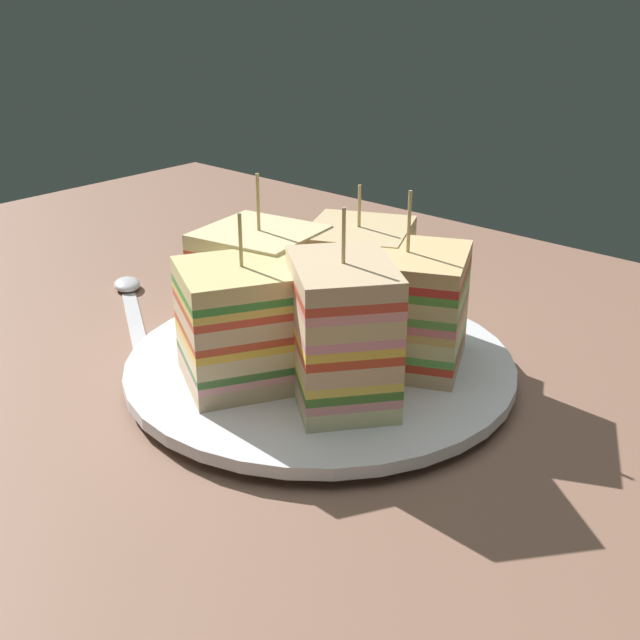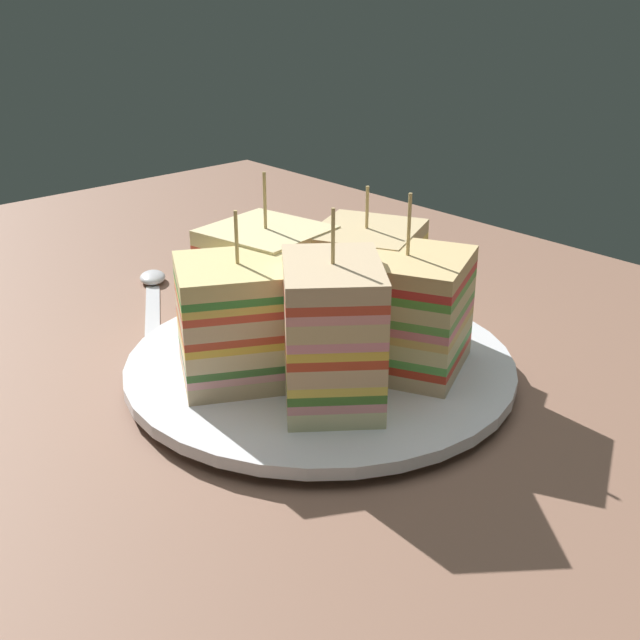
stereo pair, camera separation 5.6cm
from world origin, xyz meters
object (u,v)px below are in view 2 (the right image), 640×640
object	(u,v)px
plate	(320,366)
sandwich_wedge_4	(241,321)
sandwich_wedge_1	(404,311)
chip_pile	(330,346)
sandwich_wedge_2	(365,281)
sandwich_wedge_0	(332,334)
spoon	(153,287)
sandwich_wedge_3	(265,283)

from	to	relation	value
plate	sandwich_wedge_4	size ratio (longest dim) A/B	2.38
sandwich_wedge_1	chip_pile	size ratio (longest dim) A/B	1.73
sandwich_wedge_2	sandwich_wedge_4	world-z (taller)	sandwich_wedge_4
sandwich_wedge_0	sandwich_wedge_2	world-z (taller)	sandwich_wedge_0
chip_pile	spoon	distance (cm)	23.64
sandwich_wedge_3	sandwich_wedge_1	bearing A→B (deg)	10.27
sandwich_wedge_3	sandwich_wedge_4	size ratio (longest dim) A/B	1.07
sandwich_wedge_3	chip_pile	xyz separation A→B (cm)	(6.62, 0.50, -2.94)
sandwich_wedge_2	sandwich_wedge_3	distance (cm)	7.46
sandwich_wedge_0	sandwich_wedge_3	distance (cm)	11.04
sandwich_wedge_2	chip_pile	distance (cm)	6.49
sandwich_wedge_1	plate	bearing A→B (deg)	12.95
sandwich_wedge_2	chip_pile	xyz separation A→B (cm)	(2.09, -5.43, -2.88)
sandwich_wedge_1	sandwich_wedge_4	distance (cm)	11.10
sandwich_wedge_2	chip_pile	size ratio (longest dim) A/B	1.59
sandwich_wedge_0	spoon	xyz separation A→B (cm)	(-27.51, 3.20, -5.76)
sandwich_wedge_1	sandwich_wedge_2	size ratio (longest dim) A/B	1.09
sandwich_wedge_2	chip_pile	bearing A→B (deg)	-4.86
plate	sandwich_wedge_0	world-z (taller)	sandwich_wedge_0
sandwich_wedge_3	spoon	xyz separation A→B (cm)	(-16.91, 0.18, -5.29)
chip_pile	sandwich_wedge_0	bearing A→B (deg)	-41.46
chip_pile	spoon	bearing A→B (deg)	-179.20
plate	sandwich_wedge_3	xyz separation A→B (cm)	(-5.81, -0.26, 4.74)
chip_pile	sandwich_wedge_1	bearing A→B (deg)	42.54
chip_pile	sandwich_wedge_3	bearing A→B (deg)	-175.65
sandwich_wedge_4	spoon	xyz separation A→B (cm)	(-21.06, 5.49, -5.18)
sandwich_wedge_4	chip_pile	bearing A→B (deg)	5.65
sandwich_wedge_0	sandwich_wedge_2	xyz separation A→B (cm)	(-6.08, 8.96, -0.53)
sandwich_wedge_0	sandwich_wedge_4	world-z (taller)	sandwich_wedge_0
plate	sandwich_wedge_1	bearing A→B (deg)	38.93
sandwich_wedge_3	sandwich_wedge_2	bearing A→B (deg)	42.19
sandwich_wedge_1	sandwich_wedge_4	size ratio (longest dim) A/B	1.06
sandwich_wedge_1	sandwich_wedge_2	distance (cm)	6.15
sandwich_wedge_2	spoon	world-z (taller)	sandwich_wedge_2
spoon	sandwich_wedge_0	bearing A→B (deg)	-155.26
plate	sandwich_wedge_4	xyz separation A→B (cm)	(-1.65, -5.57, 4.63)
spoon	sandwich_wedge_1	bearing A→B (deg)	-140.81
sandwich_wedge_0	chip_pile	bearing A→B (deg)	-3.43
sandwich_wedge_1	sandwich_wedge_4	world-z (taller)	sandwich_wedge_1
sandwich_wedge_0	sandwich_wedge_3	size ratio (longest dim) A/B	1.02
plate	sandwich_wedge_2	bearing A→B (deg)	102.74
sandwich_wedge_2	plate	bearing A→B (deg)	-13.20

